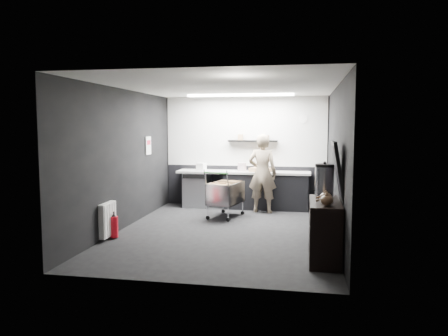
# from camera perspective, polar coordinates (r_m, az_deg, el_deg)

# --- Properties ---
(floor) EXTENTS (5.50, 5.50, 0.00)m
(floor) POSITION_cam_1_polar(r_m,az_deg,el_deg) (8.31, 0.17, -8.33)
(floor) COLOR black
(floor) RESTS_ON ground
(ceiling) EXTENTS (5.50, 5.50, 0.00)m
(ceiling) POSITION_cam_1_polar(r_m,az_deg,el_deg) (8.10, 0.17, 10.55)
(ceiling) COLOR white
(ceiling) RESTS_ON wall_back
(wall_back) EXTENTS (5.50, 0.00, 5.50)m
(wall_back) POSITION_cam_1_polar(r_m,az_deg,el_deg) (10.80, 2.78, 2.15)
(wall_back) COLOR black
(wall_back) RESTS_ON floor
(wall_front) EXTENTS (5.50, 0.00, 5.50)m
(wall_front) POSITION_cam_1_polar(r_m,az_deg,el_deg) (5.42, -5.04, -1.35)
(wall_front) COLOR black
(wall_front) RESTS_ON floor
(wall_left) EXTENTS (0.00, 5.50, 5.50)m
(wall_left) POSITION_cam_1_polar(r_m,az_deg,el_deg) (8.68, -12.94, 1.15)
(wall_left) COLOR black
(wall_left) RESTS_ON floor
(wall_right) EXTENTS (0.00, 5.50, 5.50)m
(wall_right) POSITION_cam_1_polar(r_m,az_deg,el_deg) (7.98, 14.44, 0.74)
(wall_right) COLOR black
(wall_right) RESTS_ON floor
(kitchen_wall_panel) EXTENTS (3.95, 0.02, 1.70)m
(kitchen_wall_panel) POSITION_cam_1_polar(r_m,az_deg,el_deg) (10.76, 2.78, 4.80)
(kitchen_wall_panel) COLOR silver
(kitchen_wall_panel) RESTS_ON wall_back
(dado_panel) EXTENTS (3.95, 0.02, 1.00)m
(dado_panel) POSITION_cam_1_polar(r_m,az_deg,el_deg) (10.87, 2.75, -2.34)
(dado_panel) COLOR black
(dado_panel) RESTS_ON wall_back
(floating_shelf) EXTENTS (1.20, 0.22, 0.04)m
(floating_shelf) POSITION_cam_1_polar(r_m,az_deg,el_deg) (10.64, 3.76, 3.54)
(floating_shelf) COLOR black
(floating_shelf) RESTS_ON wall_back
(wall_clock) EXTENTS (0.20, 0.03, 0.20)m
(wall_clock) POSITION_cam_1_polar(r_m,az_deg,el_deg) (10.66, 10.31, 6.32)
(wall_clock) COLOR white
(wall_clock) RESTS_ON wall_back
(poster) EXTENTS (0.02, 0.30, 0.40)m
(poster) POSITION_cam_1_polar(r_m,az_deg,el_deg) (9.86, -9.86, 2.90)
(poster) COLOR white
(poster) RESTS_ON wall_left
(poster_red_band) EXTENTS (0.02, 0.22, 0.10)m
(poster_red_band) POSITION_cam_1_polar(r_m,az_deg,el_deg) (9.86, -9.84, 3.31)
(poster_red_band) COLOR red
(poster_red_band) RESTS_ON poster
(radiator) EXTENTS (0.10, 0.50, 0.60)m
(radiator) POSITION_cam_1_polar(r_m,az_deg,el_deg) (7.98, -14.96, -6.54)
(radiator) COLOR white
(radiator) RESTS_ON wall_left
(ceiling_strip) EXTENTS (2.40, 0.20, 0.04)m
(ceiling_strip) POSITION_cam_1_polar(r_m,az_deg,el_deg) (9.91, 2.11, 9.47)
(ceiling_strip) COLOR white
(ceiling_strip) RESTS_ON ceiling
(prep_counter) EXTENTS (3.20, 0.61, 0.90)m
(prep_counter) POSITION_cam_1_polar(r_m,az_deg,el_deg) (10.55, 3.25, -2.81)
(prep_counter) COLOR black
(prep_counter) RESTS_ON floor
(person) EXTENTS (0.71, 0.51, 1.81)m
(person) POSITION_cam_1_polar(r_m,az_deg,el_deg) (10.01, 5.03, -0.71)
(person) COLOR beige
(person) RESTS_ON floor
(shopping_cart) EXTENTS (0.78, 1.07, 1.03)m
(shopping_cart) POSITION_cam_1_polar(r_m,az_deg,el_deg) (9.52, 0.19, -3.52)
(shopping_cart) COLOR silver
(shopping_cart) RESTS_ON floor
(sideboard) EXTENTS (0.51, 1.18, 1.77)m
(sideboard) POSITION_cam_1_polar(r_m,az_deg,el_deg) (6.73, 13.10, -6.90)
(sideboard) COLOR black
(sideboard) RESTS_ON floor
(fire_extinguisher) EXTENTS (0.14, 0.14, 0.46)m
(fire_extinguisher) POSITION_cam_1_polar(r_m,az_deg,el_deg) (8.03, -14.16, -7.37)
(fire_extinguisher) COLOR red
(fire_extinguisher) RESTS_ON floor
(cardboard_box) EXTENTS (0.55, 0.49, 0.09)m
(cardboard_box) POSITION_cam_1_polar(r_m,az_deg,el_deg) (10.41, 4.79, -0.23)
(cardboard_box) COLOR tan
(cardboard_box) RESTS_ON prep_counter
(pink_tub) EXTENTS (0.20, 0.20, 0.20)m
(pink_tub) POSITION_cam_1_polar(r_m,az_deg,el_deg) (10.51, 2.37, 0.14)
(pink_tub) COLOR beige
(pink_tub) RESTS_ON prep_counter
(white_container) EXTENTS (0.25, 0.22, 0.18)m
(white_container) POSITION_cam_1_polar(r_m,az_deg,el_deg) (10.65, -2.98, 0.16)
(white_container) COLOR white
(white_container) RESTS_ON prep_counter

